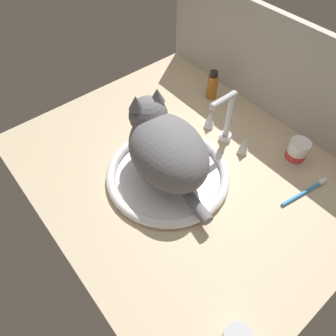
{
  "coord_description": "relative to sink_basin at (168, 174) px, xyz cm",
  "views": [
    {
      "loc": [
        44.3,
        -41.88,
        79.54
      ],
      "look_at": [
        -0.61,
        -4.84,
        7.0
      ],
      "focal_mm": 33.72,
      "sensor_mm": 36.0,
      "label": 1
    }
  ],
  "objects": [
    {
      "name": "backsplash_wall",
      "position": [
        0.61,
        47.32,
        14.08
      ],
      "size": [
        102.25,
        2.4,
        36.7
      ],
      "primitive_type": "cube",
      "color": "beige",
      "rests_on": "ground"
    },
    {
      "name": "sink_basin",
      "position": [
        0.0,
        0.0,
        0.0
      ],
      "size": [
        37.34,
        37.34,
        2.86
      ],
      "color": "white",
      "rests_on": "countertop"
    },
    {
      "name": "countertop",
      "position": [
        0.61,
        4.84,
        -2.77
      ],
      "size": [
        102.25,
        82.56,
        3.0
      ],
      "primitive_type": "cube",
      "color": "#CCB793",
      "rests_on": "ground"
    },
    {
      "name": "amber_bottle",
      "position": [
        -18.87,
        36.78,
        3.91
      ],
      "size": [
        3.81,
        3.81,
        11.07
      ],
      "color": "#B2661E",
      "rests_on": "countertop"
    },
    {
      "name": "pill_bottle",
      "position": [
        20.27,
        34.78,
        2.5
      ],
      "size": [
        6.22,
        6.22,
        8.12
      ],
      "color": "white",
      "rests_on": "countertop"
    },
    {
      "name": "faucet",
      "position": [
        0.0,
        23.9,
        6.48
      ],
      "size": [
        18.71,
        11.46,
        19.81
      ],
      "color": "silver",
      "rests_on": "countertop"
    },
    {
      "name": "toothbrush",
      "position": [
        30.22,
        26.99,
        -0.65
      ],
      "size": [
        3.86,
        17.02,
        1.7
      ],
      "color": "#338CD1",
      "rests_on": "countertop"
    },
    {
      "name": "cat",
      "position": [
        -2.05,
        0.35,
        10.61
      ],
      "size": [
        38.2,
        24.65,
        21.19
      ],
      "color": "slate",
      "rests_on": "sink_basin"
    }
  ]
}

